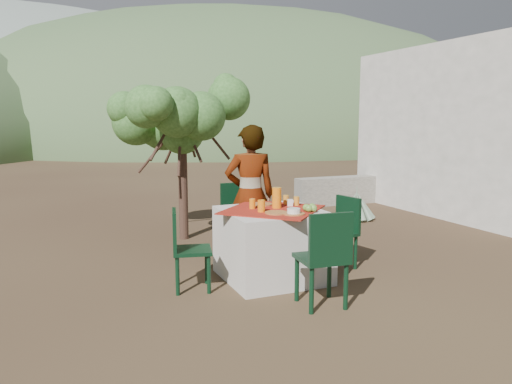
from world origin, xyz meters
TOP-DOWN VIEW (x-y plane):
  - ground at (0.00, 0.00)m, footprint 160.00×160.00m
  - table at (0.00, -0.41)m, footprint 1.30×1.30m
  - chair_far at (-0.00, 0.57)m, footprint 0.44×0.44m
  - chair_near at (0.08, -1.38)m, footprint 0.45×0.45m
  - chair_left at (-0.96, -0.41)m, footprint 0.45×0.45m
  - chair_right at (0.91, -0.35)m, footprint 0.45×0.45m
  - person at (0.00, 0.23)m, footprint 0.66×0.50m
  - shrub_tree at (-0.36, 1.78)m, footprint 1.74×1.71m
  - agave at (2.66, 1.93)m, footprint 0.65×0.64m
  - guesthouse at (5.60, 1.80)m, footprint 3.20×4.20m
  - stone_wall at (3.60, 3.40)m, footprint 2.60×0.35m
  - hill_near_right at (12.00, 36.00)m, footprint 48.00×48.00m
  - hill_far_center at (-4.00, 52.00)m, footprint 60.00×60.00m
  - hill_far_right at (28.00, 46.00)m, footprint 36.00×36.00m
  - plate_far at (0.00, -0.12)m, footprint 0.25×0.25m
  - plate_near at (-0.06, -0.64)m, footprint 0.24×0.24m
  - glass_far at (-0.18, -0.30)m, footprint 0.07×0.07m
  - glass_near at (-0.17, -0.51)m, footprint 0.08×0.08m
  - juice_pitcher at (0.08, -0.36)m, footprint 0.10×0.10m
  - bowl_plate at (0.08, -0.76)m, footprint 0.23×0.23m
  - white_bowl at (0.08, -0.76)m, footprint 0.13×0.13m
  - jar_left at (0.35, -0.30)m, footprint 0.06×0.06m
  - jar_right at (0.28, -0.18)m, footprint 0.06×0.06m
  - napkin_holder at (0.26, -0.32)m, footprint 0.07×0.05m
  - fruit_cluster at (0.31, -0.68)m, footprint 0.15×0.14m

SIDE VIEW (x-z plane):
  - ground at x=0.00m, z-range 0.00..0.00m
  - hill_near_right at x=12.00m, z-range -10.00..10.00m
  - hill_far_center at x=-4.00m, z-range -12.00..12.00m
  - hill_far_right at x=28.00m, z-range -7.00..7.00m
  - agave at x=2.66m, z-range -0.11..0.57m
  - stone_wall at x=3.60m, z-range 0.00..0.55m
  - table at x=0.00m, z-range 0.00..0.76m
  - chair_left at x=-0.96m, z-range 0.05..0.86m
  - chair_right at x=0.91m, z-range 0.05..0.87m
  - chair_near at x=0.08m, z-range 0.05..0.95m
  - chair_far at x=0.00m, z-range 0.05..0.97m
  - bowl_plate at x=0.08m, z-range 0.76..0.77m
  - plate_far at x=0.00m, z-range 0.76..0.78m
  - plate_near at x=-0.06m, z-range 0.76..0.78m
  - white_bowl at x=0.08m, z-range 0.77..0.82m
  - fruit_cluster at x=0.31m, z-range 0.76..0.84m
  - napkin_holder at x=0.26m, z-range 0.76..0.84m
  - jar_left at x=0.35m, z-range 0.76..0.86m
  - jar_right at x=0.28m, z-range 0.76..0.86m
  - glass_far at x=-0.18m, z-range 0.76..0.87m
  - glass_near at x=-0.17m, z-range 0.76..0.89m
  - person at x=0.00m, z-range 0.00..1.65m
  - juice_pitcher at x=0.08m, z-range 0.76..0.98m
  - guesthouse at x=5.60m, z-range 0.00..3.00m
  - shrub_tree at x=-0.36m, z-range 0.59..2.64m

